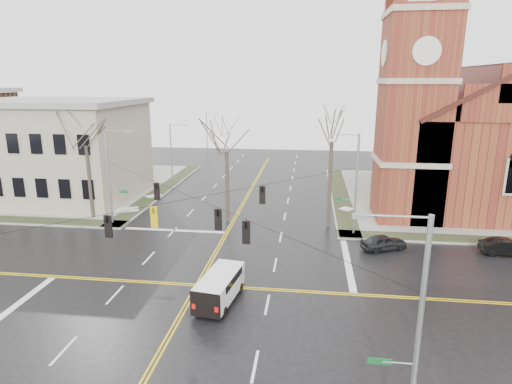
# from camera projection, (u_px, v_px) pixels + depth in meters

# --- Properties ---
(ground) EXTENTS (120.00, 120.00, 0.00)m
(ground) POSITION_uv_depth(u_px,v_px,m) (197.00, 285.00, 29.21)
(ground) COLOR black
(ground) RESTS_ON ground
(sidewalks) EXTENTS (80.00, 80.00, 0.17)m
(sidewalks) POSITION_uv_depth(u_px,v_px,m) (197.00, 284.00, 29.19)
(sidewalks) COLOR gray
(sidewalks) RESTS_ON ground
(road_markings) EXTENTS (100.00, 100.00, 0.01)m
(road_markings) POSITION_uv_depth(u_px,v_px,m) (197.00, 285.00, 29.21)
(road_markings) COLOR gold
(road_markings) RESTS_ON ground
(church) EXTENTS (24.28, 27.48, 27.50)m
(church) POSITION_uv_depth(u_px,v_px,m) (467.00, 128.00, 47.86)
(church) COLOR maroon
(church) RESTS_ON ground
(civic_building_a) EXTENTS (18.00, 14.00, 11.00)m
(civic_building_a) POSITION_uv_depth(u_px,v_px,m) (56.00, 152.00, 49.70)
(civic_building_a) COLOR #A0987E
(civic_building_a) RESTS_ON ground
(signal_pole_ne) EXTENTS (2.75, 0.22, 9.00)m
(signal_pole_ne) POSITION_uv_depth(u_px,v_px,m) (354.00, 181.00, 37.62)
(signal_pole_ne) COLOR gray
(signal_pole_ne) RESTS_ON ground
(signal_pole_nw) EXTENTS (2.75, 0.22, 9.00)m
(signal_pole_nw) POSITION_uv_depth(u_px,v_px,m) (110.00, 174.00, 40.38)
(signal_pole_nw) COLOR gray
(signal_pole_nw) RESTS_ON ground
(signal_pole_se) EXTENTS (2.75, 0.22, 9.00)m
(signal_pole_se) POSITION_uv_depth(u_px,v_px,m) (415.00, 325.00, 15.55)
(signal_pole_se) COLOR gray
(signal_pole_se) RESTS_ON ground
(span_wires) EXTENTS (23.02, 23.02, 0.03)m
(span_wires) POSITION_uv_depth(u_px,v_px,m) (194.00, 198.00, 27.65)
(span_wires) COLOR black
(span_wires) RESTS_ON ground
(traffic_signals) EXTENTS (8.21, 8.26, 1.30)m
(traffic_signals) POSITION_uv_depth(u_px,v_px,m) (192.00, 212.00, 27.20)
(traffic_signals) COLOR black
(traffic_signals) RESTS_ON ground
(streetlight_north_a) EXTENTS (2.30, 0.20, 8.00)m
(streetlight_north_a) POSITION_uv_depth(u_px,v_px,m) (172.00, 152.00, 56.25)
(streetlight_north_a) COLOR gray
(streetlight_north_a) RESTS_ON ground
(streetlight_north_b) EXTENTS (2.30, 0.20, 8.00)m
(streetlight_north_b) POSITION_uv_depth(u_px,v_px,m) (208.00, 134.00, 75.45)
(streetlight_north_b) COLOR gray
(streetlight_north_b) RESTS_ON ground
(cargo_van) EXTENTS (2.57, 5.05, 1.84)m
(cargo_van) POSITION_uv_depth(u_px,v_px,m) (221.00, 285.00, 26.92)
(cargo_van) COLOR white
(cargo_van) RESTS_ON ground
(parked_car_a) EXTENTS (4.10, 2.89, 1.30)m
(parked_car_a) POSITION_uv_depth(u_px,v_px,m) (384.00, 242.00, 35.18)
(parked_car_a) COLOR black
(parked_car_a) RESTS_ON ground
(parked_car_b) EXTENTS (3.98, 1.49, 1.30)m
(parked_car_b) POSITION_uv_depth(u_px,v_px,m) (506.00, 247.00, 34.17)
(parked_car_b) COLOR black
(parked_car_b) RESTS_ON ground
(tree_nw_far) EXTENTS (4.00, 4.00, 10.93)m
(tree_nw_far) POSITION_uv_depth(u_px,v_px,m) (86.00, 141.00, 41.35)
(tree_nw_far) COLOR #362D22
(tree_nw_far) RESTS_ON ground
(tree_nw_near) EXTENTS (4.00, 4.00, 10.14)m
(tree_nw_near) POSITION_uv_depth(u_px,v_px,m) (226.00, 147.00, 40.96)
(tree_nw_near) COLOR #362D22
(tree_nw_near) RESTS_ON ground
(tree_ne) EXTENTS (4.00, 4.00, 11.98)m
(tree_ne) POSITION_uv_depth(u_px,v_px,m) (332.00, 136.00, 38.93)
(tree_ne) COLOR #362D22
(tree_ne) RESTS_ON ground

